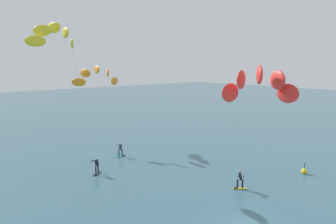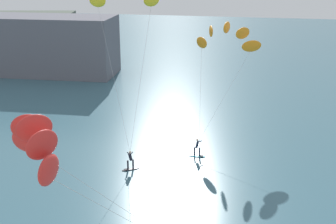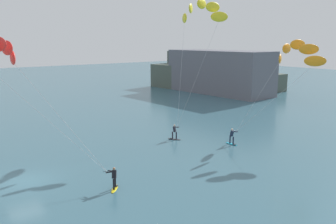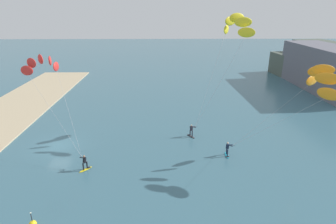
# 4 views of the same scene
# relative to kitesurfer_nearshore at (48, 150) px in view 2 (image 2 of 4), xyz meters

# --- Properties ---
(kitesurfer_nearshore) EXTENTS (8.78, 8.13, 10.88)m
(kitesurfer_nearshore) POSITION_rel_kitesurfer_nearshore_xyz_m (0.00, 0.00, 0.00)
(kitesurfer_nearshore) COLOR yellow
(kitesurfer_nearshore) RESTS_ON ground
(kitesurfer_far_out) EXTENTS (6.67, 9.82, 10.67)m
(kitesurfer_far_out) POSITION_rel_kitesurfer_nearshore_xyz_m (4.80, 28.43, -0.34)
(kitesurfer_far_out) COLOR #23ADD1
(kitesurfer_far_out) RESTS_ON ground
(distant_headland) EXTENTS (30.90, 18.15, 8.52)m
(distant_headland) POSITION_rel_kitesurfer_nearshore_xyz_m (-28.86, 49.35, -6.00)
(distant_headland) COLOR slate
(distant_headland) RESTS_ON ground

